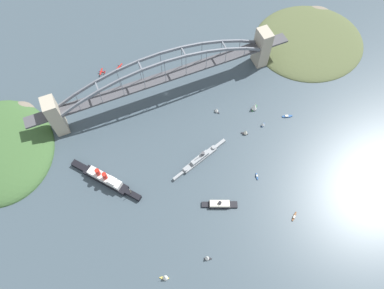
# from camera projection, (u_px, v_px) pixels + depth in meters

# --- Properties ---
(ground_plane) EXTENTS (1400.00, 1400.00, 0.00)m
(ground_plane) POSITION_uv_depth(u_px,v_px,m) (166.00, 93.00, 428.19)
(ground_plane) COLOR #3D4C56
(harbor_arch_bridge) EXTENTS (310.78, 19.20, 63.34)m
(harbor_arch_bridge) POSITION_uv_depth(u_px,v_px,m) (164.00, 78.00, 403.28)
(harbor_arch_bridge) COLOR #ADA38E
(harbor_arch_bridge) RESTS_ON ground
(headland_west_shore) EXTENTS (143.68, 132.30, 16.37)m
(headland_west_shore) POSITION_uv_depth(u_px,v_px,m) (309.00, 41.00, 468.21)
(headland_west_shore) COLOR #515B38
(headland_west_shore) RESTS_ON ground
(headland_east_shore) EXTENTS (116.54, 135.04, 29.13)m
(headland_east_shore) POSITION_uv_depth(u_px,v_px,m) (1.00, 149.00, 392.91)
(headland_east_shore) COLOR #3D6033
(headland_east_shore) RESTS_ON ground
(ocean_liner) EXTENTS (57.29, 70.13, 20.55)m
(ocean_liner) POSITION_uv_depth(u_px,v_px,m) (105.00, 179.00, 369.93)
(ocean_liner) COLOR black
(ocean_liner) RESTS_ON ground
(naval_cruiser) EXTENTS (70.04, 24.64, 17.90)m
(naval_cruiser) POSITION_uv_depth(u_px,v_px,m) (200.00, 159.00, 383.63)
(naval_cruiser) COLOR gray
(naval_cruiser) RESTS_ON ground
(harbor_ferry_steamer) EXTENTS (35.54, 19.80, 8.01)m
(harbor_ferry_steamer) POSITION_uv_depth(u_px,v_px,m) (220.00, 204.00, 360.37)
(harbor_ferry_steamer) COLOR black
(harbor_ferry_steamer) RESTS_ON ground
(seaplane_taxiing_near_bridge) EXTENTS (9.57, 8.18, 4.95)m
(seaplane_taxiing_near_bridge) POSITION_uv_depth(u_px,v_px,m) (120.00, 67.00, 444.49)
(seaplane_taxiing_near_bridge) COLOR #B7B7B2
(seaplane_taxiing_near_bridge) RESTS_ON ground
(seaplane_second_in_formation) EXTENTS (8.78, 9.71, 4.89)m
(seaplane_second_in_formation) POSITION_uv_depth(u_px,v_px,m) (102.00, 72.00, 440.71)
(seaplane_second_in_formation) COLOR #B7B7B2
(seaplane_second_in_formation) RESTS_ON ground
(small_boat_0) EXTENTS (8.40, 6.52, 9.56)m
(small_boat_0) POSITION_uv_depth(u_px,v_px,m) (165.00, 277.00, 325.60)
(small_boat_0) COLOR gold
(small_boat_0) RESTS_ON ground
(small_boat_1) EXTENTS (10.29, 8.23, 12.92)m
(small_boat_1) POSITION_uv_depth(u_px,v_px,m) (255.00, 106.00, 412.14)
(small_boat_1) COLOR #2D6B3D
(small_boat_1) RESTS_ON ground
(small_boat_2) EXTENTS (3.06, 7.41, 2.25)m
(small_boat_2) POSITION_uv_depth(u_px,v_px,m) (257.00, 176.00, 376.45)
(small_boat_2) COLOR #234C8C
(small_boat_2) RESTS_ON ground
(small_boat_3) EXTENTS (5.76, 5.40, 6.91)m
(small_boat_3) POSITION_uv_depth(u_px,v_px,m) (263.00, 124.00, 403.95)
(small_boat_3) COLOR #234C8C
(small_boat_3) RESTS_ON ground
(small_boat_4) EXTENTS (7.02, 5.31, 8.46)m
(small_boat_4) POSITION_uv_depth(u_px,v_px,m) (207.00, 258.00, 334.23)
(small_boat_4) COLOR black
(small_boat_4) RESTS_ON ground
(small_boat_5) EXTENTS (8.71, 7.20, 2.22)m
(small_boat_5) POSITION_uv_depth(u_px,v_px,m) (294.00, 217.00, 356.00)
(small_boat_5) COLOR brown
(small_boat_5) RESTS_ON ground
(small_boat_6) EXTENTS (11.78, 5.05, 2.17)m
(small_boat_6) POSITION_uv_depth(u_px,v_px,m) (287.00, 116.00, 411.88)
(small_boat_6) COLOR #234C8C
(small_boat_6) RESTS_ON ground
(small_boat_7) EXTENTS (7.39, 6.15, 7.80)m
(small_boat_7) POSITION_uv_depth(u_px,v_px,m) (246.00, 132.00, 398.62)
(small_boat_7) COLOR black
(small_boat_7) RESTS_ON ground
(small_boat_8) EXTENTS (5.51, 7.25, 7.13)m
(small_boat_8) POSITION_uv_depth(u_px,v_px,m) (217.00, 110.00, 412.85)
(small_boat_8) COLOR black
(small_boat_8) RESTS_ON ground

